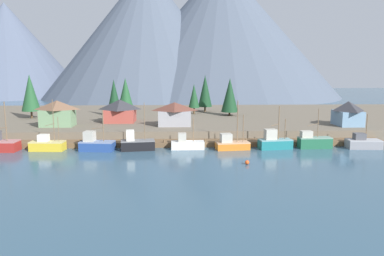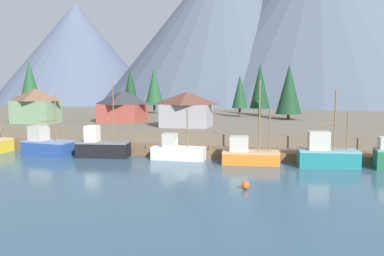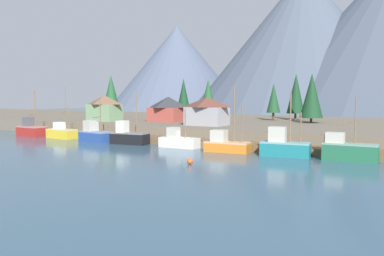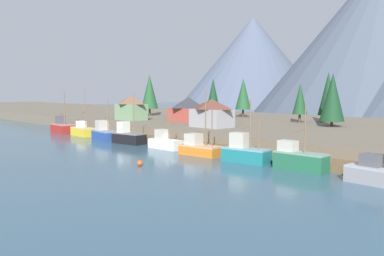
{
  "view_description": "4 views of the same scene",
  "coord_description": "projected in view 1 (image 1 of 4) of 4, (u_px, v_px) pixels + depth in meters",
  "views": [
    {
      "loc": [
        -1.18,
        -70.81,
        15.2
      ],
      "look_at": [
        1.5,
        1.75,
        3.58
      ],
      "focal_mm": 34.8,
      "sensor_mm": 36.0,
      "label": 1
    },
    {
      "loc": [
        13.42,
        -46.38,
        8.63
      ],
      "look_at": [
        1.04,
        3.31,
        3.29
      ],
      "focal_mm": 37.59,
      "sensor_mm": 36.0,
      "label": 2
    },
    {
      "loc": [
        32.36,
        -50.09,
        7.55
      ],
      "look_at": [
        -0.19,
        3.72,
        2.63
      ],
      "focal_mm": 35.65,
      "sensor_mm": 36.0,
      "label": 3
    },
    {
      "loc": [
        50.35,
        -43.0,
        9.32
      ],
      "look_at": [
        2.12,
        3.04,
        3.19
      ],
      "focal_mm": 38.09,
      "sensor_mm": 36.0,
      "label": 4
    }
  ],
  "objects": [
    {
      "name": "fishing_boat_blue",
      "position": [
        96.0,
        144.0,
        69.58
      ],
      "size": [
        6.56,
        3.67,
        7.68
      ],
      "rotation": [
        0.0,
        0.0,
        -0.12
      ],
      "color": "navy",
      "rests_on": "ground_plane"
    },
    {
      "name": "mountain_west_peak",
      "position": [
        7.0,
        50.0,
        209.57
      ],
      "size": [
        85.49,
        85.49,
        51.5
      ],
      "primitive_type": "cone",
      "color": "#4C566B",
      "rests_on": "ground_plane"
    },
    {
      "name": "fishing_boat_orange",
      "position": [
        231.0,
        144.0,
        70.59
      ],
      "size": [
        6.52,
        3.45,
        9.3
      ],
      "rotation": [
        0.0,
        0.0,
        0.11
      ],
      "color": "#CC6B1E",
      "rests_on": "ground_plane"
    },
    {
      "name": "fishing_boat_green",
      "position": [
        314.0,
        142.0,
        71.71
      ],
      "size": [
        6.33,
        2.43,
        7.71
      ],
      "rotation": [
        0.0,
        0.0,
        0.03
      ],
      "color": "#1E5B3D",
      "rests_on": "ground_plane"
    },
    {
      "name": "shoreline_bank",
      "position": [
        183.0,
        119.0,
        103.69
      ],
      "size": [
        400.0,
        56.0,
        2.5
      ],
      "primitive_type": "cube",
      "color": "#665B4C",
      "rests_on": "ground_plane"
    },
    {
      "name": "conifer_mid_right",
      "position": [
        194.0,
        96.0,
        104.76
      ],
      "size": [
        3.1,
        3.1,
        8.43
      ],
      "color": "#4C3823",
      "rests_on": "shoreline_bank"
    },
    {
      "name": "conifer_near_left",
      "position": [
        125.0,
        92.0,
        109.13
      ],
      "size": [
        4.09,
        4.09,
        10.03
      ],
      "color": "#4C3823",
      "rests_on": "shoreline_bank"
    },
    {
      "name": "fishing_boat_black",
      "position": [
        137.0,
        144.0,
        69.92
      ],
      "size": [
        6.56,
        3.45,
        8.95
      ],
      "rotation": [
        0.0,
        0.0,
        0.14
      ],
      "color": "black",
      "rests_on": "ground_plane"
    },
    {
      "name": "house_blue",
      "position": [
        348.0,
        113.0,
        83.58
      ],
      "size": [
        5.39,
        6.66,
        5.48
      ],
      "color": "#6689A8",
      "rests_on": "shoreline_bank"
    },
    {
      "name": "fishing_boat_yellow",
      "position": [
        47.0,
        145.0,
        69.62
      ],
      "size": [
        6.4,
        2.95,
        9.6
      ],
      "rotation": [
        0.0,
        0.0,
        -0.06
      ],
      "color": "gold",
      "rests_on": "ground_plane"
    },
    {
      "name": "mountain_east_peak",
      "position": [
        221.0,
        30.0,
        206.03
      ],
      "size": [
        129.2,
        129.2,
        72.24
      ],
      "primitive_type": "cone",
      "color": "#475160",
      "rests_on": "ground_plane"
    },
    {
      "name": "conifer_mid_left",
      "position": [
        205.0,
        91.0,
        110.07
      ],
      "size": [
        4.15,
        4.15,
        10.82
      ],
      "color": "#4C3823",
      "rests_on": "shoreline_bank"
    },
    {
      "name": "house_grey",
      "position": [
        175.0,
        114.0,
        83.38
      ],
      "size": [
        7.54,
        5.27,
        5.26
      ],
      "color": "gray",
      "rests_on": "shoreline_bank"
    },
    {
      "name": "house_red",
      "position": [
        120.0,
        110.0,
        89.16
      ],
      "size": [
        7.41,
        6.79,
        5.41
      ],
      "color": "#9E4238",
      "rests_on": "shoreline_bank"
    },
    {
      "name": "channel_buoy",
      "position": [
        247.0,
        162.0,
        59.55
      ],
      "size": [
        0.7,
        0.7,
        0.7
      ],
      "primitive_type": "sphere",
      "color": "#E04C19",
      "rests_on": "ground_plane"
    },
    {
      "name": "fishing_boat_red",
      "position": [
        0.0,
        144.0,
        69.04
      ],
      "size": [
        6.39,
        3.39,
        9.25
      ],
      "rotation": [
        0.0,
        0.0,
        -0.05
      ],
      "color": "maroon",
      "rests_on": "ground_plane"
    },
    {
      "name": "house_green",
      "position": [
        57.0,
        113.0,
        82.42
      ],
      "size": [
        7.38,
        4.72,
        5.75
      ],
      "color": "#6B8E66",
      "rests_on": "shoreline_bank"
    },
    {
      "name": "conifer_back_right",
      "position": [
        114.0,
        95.0,
        99.8
      ],
      "size": [
        3.61,
        3.61,
        9.88
      ],
      "color": "#4C3823",
      "rests_on": "shoreline_bank"
    },
    {
      "name": "ground_plane",
      "position": [
        183.0,
        133.0,
        92.13
      ],
      "size": [
        400.0,
        400.0,
        1.0
      ],
      "primitive_type": "cube",
      "color": "#335166"
    },
    {
      "name": "mountain_central_peak",
      "position": [
        147.0,
        33.0,
        200.58
      ],
      "size": [
        110.93,
        110.93,
        68.41
      ],
      "primitive_type": "cone",
      "color": "#475160",
      "rests_on": "ground_plane"
    },
    {
      "name": "fishing_boat_grey",
      "position": [
        363.0,
        143.0,
        71.55
      ],
      "size": [
        6.45,
        3.45,
        6.68
      ],
      "rotation": [
        0.0,
        0.0,
        -0.07
      ],
      "color": "gray",
      "rests_on": "ground_plane"
    },
    {
      "name": "conifer_back_left",
      "position": [
        230.0,
        95.0,
        100.87
      ],
      "size": [
        4.61,
        4.61,
        10.14
      ],
      "color": "#4C3823",
      "rests_on": "shoreline_bank"
    },
    {
      "name": "fishing_boat_white",
      "position": [
        187.0,
        144.0,
        70.88
      ],
      "size": [
        6.31,
        2.39,
        6.0
      ],
      "rotation": [
        0.0,
        0.0,
        0.02
      ],
      "color": "silver",
      "rests_on": "ground_plane"
    },
    {
      "name": "conifer_near_right",
      "position": [
        30.0,
        93.0,
        95.45
      ],
      "size": [
        4.67,
        4.67,
        11.25
      ],
      "color": "#4C3823",
      "rests_on": "shoreline_bank"
    },
    {
      "name": "dock",
      "position": [
        184.0,
        143.0,
        74.2
      ],
      "size": [
        80.0,
        4.0,
        1.6
      ],
      "color": "brown",
      "rests_on": "ground_plane"
    },
    {
      "name": "fishing_boat_teal",
      "position": [
        274.0,
        142.0,
        70.99
      ],
      "size": [
        6.51,
        3.21,
        8.2
      ],
      "rotation": [
        0.0,
        0.0,
        0.13
      ],
      "color": "#196B70",
      "rests_on": "ground_plane"
    }
  ]
}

